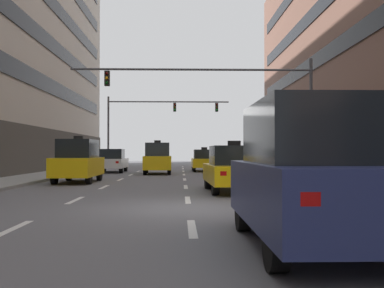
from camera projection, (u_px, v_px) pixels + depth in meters
ground_plane at (189, 208)px, 11.41m from camera, size 120.00×120.00×0.00m
lane_stripe_l1_s3 at (12, 229)px, 8.32m from camera, size 0.16×2.00×0.01m
lane_stripe_l1_s4 at (75, 200)px, 13.32m from camera, size 0.16×2.00×0.01m
lane_stripe_l1_s5 at (104, 187)px, 18.32m from camera, size 0.16×2.00×0.01m
lane_stripe_l1_s6 at (120, 179)px, 23.32m from camera, size 0.16×2.00×0.01m
lane_stripe_l1_s7 at (131, 175)px, 28.31m from camera, size 0.16×2.00×0.01m
lane_stripe_l1_s8 at (138, 171)px, 33.31m from camera, size 0.16×2.00×0.01m
lane_stripe_l1_s9 at (144, 169)px, 38.31m from camera, size 0.16×2.00×0.01m
lane_stripe_l1_s10 at (148, 167)px, 43.31m from camera, size 0.16×2.00×0.01m
lane_stripe_l2_s3 at (192, 228)px, 8.41m from camera, size 0.16×2.00×0.01m
lane_stripe_l2_s4 at (188, 200)px, 13.41m from camera, size 0.16×2.00×0.01m
lane_stripe_l2_s5 at (186, 187)px, 18.41m from camera, size 0.16×2.00×0.01m
lane_stripe_l2_s6 at (185, 179)px, 23.40m from camera, size 0.16×2.00×0.01m
lane_stripe_l2_s7 at (184, 175)px, 28.40m from camera, size 0.16×2.00×0.01m
lane_stripe_l2_s8 at (183, 171)px, 33.40m from camera, size 0.16×2.00×0.01m
lane_stripe_l2_s9 at (183, 169)px, 38.40m from camera, size 0.16×2.00×0.01m
lane_stripe_l2_s10 at (183, 167)px, 43.39m from camera, size 0.16×2.00×0.01m
lane_stripe_l3_s3 at (368, 227)px, 8.50m from camera, size 0.16×2.00×0.01m
lane_stripe_l3_s4 at (299, 200)px, 13.50m from camera, size 0.16×2.00×0.01m
lane_stripe_l3_s5 at (267, 187)px, 18.49m from camera, size 0.16×2.00×0.01m
lane_stripe_l3_s6 at (248, 179)px, 23.49m from camera, size 0.16×2.00×0.01m
lane_stripe_l3_s7 at (236, 174)px, 28.49m from camera, size 0.16×2.00×0.01m
lane_stripe_l3_s8 at (228, 171)px, 33.49m from camera, size 0.16×2.00×0.01m
lane_stripe_l3_s9 at (222, 169)px, 38.48m from camera, size 0.16×2.00×0.01m
lane_stripe_l3_s10 at (217, 167)px, 43.48m from camera, size 0.16×2.00×0.01m
car_driving_0 at (310, 175)px, 6.77m from camera, size 1.91×4.57×2.21m
taxi_driving_1 at (234, 169)px, 16.16m from camera, size 2.00×4.51×1.85m
taxi_driving_2 at (78, 161)px, 21.14m from camera, size 1.77×4.22×2.21m
taxi_driving_3 at (204, 161)px, 33.45m from camera, size 1.83×4.35×1.81m
car_driving_4 at (112, 161)px, 31.64m from camera, size 1.88×4.44×1.66m
taxi_driving_5 at (157, 158)px, 29.45m from camera, size 1.92×4.29×2.22m
traffic_signal_0 at (233, 92)px, 24.96m from camera, size 13.58×0.35×6.60m
traffic_signal_1 at (151, 115)px, 42.77m from camera, size 11.68×0.35×6.64m
street_tree_0 at (283, 139)px, 35.09m from camera, size 2.05×2.06×4.86m
pedestrian_0 at (349, 158)px, 21.61m from camera, size 0.53×0.23×1.73m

